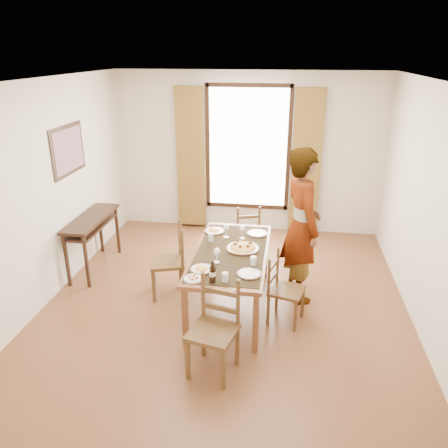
# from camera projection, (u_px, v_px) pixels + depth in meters

# --- Properties ---
(ground) EXTENTS (5.00, 5.00, 0.00)m
(ground) POSITION_uv_depth(u_px,v_px,m) (227.00, 300.00, 5.62)
(ground) COLOR #5A2E1C
(ground) RESTS_ON ground
(room_shell) EXTENTS (4.60, 5.10, 2.74)m
(room_shell) POSITION_uv_depth(u_px,v_px,m) (228.00, 182.00, 5.16)
(room_shell) COLOR beige
(room_shell) RESTS_ON ground
(console_table) EXTENTS (0.38, 1.20, 0.80)m
(console_table) POSITION_uv_depth(u_px,v_px,m) (92.00, 225.00, 6.20)
(console_table) COLOR black
(console_table) RESTS_ON ground
(dining_table) EXTENTS (0.87, 1.80, 0.76)m
(dining_table) POSITION_uv_depth(u_px,v_px,m) (231.00, 256.00, 5.24)
(dining_table) COLOR brown
(dining_table) RESTS_ON ground
(chair_west) EXTENTS (0.54, 0.54, 0.96)m
(chair_west) POSITION_uv_depth(u_px,v_px,m) (170.00, 262.00, 5.62)
(chair_west) COLOR brown
(chair_west) RESTS_ON ground
(chair_north) EXTENTS (0.47, 0.47, 0.85)m
(chair_north) POSITION_uv_depth(u_px,v_px,m) (246.00, 232.00, 6.68)
(chair_north) COLOR brown
(chair_north) RESTS_ON ground
(chair_south) EXTENTS (0.52, 0.52, 0.98)m
(chair_south) POSITION_uv_depth(u_px,v_px,m) (214.00, 331.00, 4.25)
(chair_south) COLOR brown
(chair_south) RESTS_ON ground
(chair_east) EXTENTS (0.46, 0.46, 0.85)m
(chair_east) POSITION_uv_depth(u_px,v_px,m) (284.00, 291.00, 5.07)
(chair_east) COLOR brown
(chair_east) RESTS_ON ground
(man) EXTENTS (1.00, 0.91, 1.96)m
(man) POSITION_uv_depth(u_px,v_px,m) (302.00, 226.00, 5.38)
(man) COLOR gray
(man) RESTS_ON ground
(plate_sw) EXTENTS (0.27, 0.27, 0.05)m
(plate_sw) POSITION_uv_depth(u_px,v_px,m) (202.00, 268.00, 4.77)
(plate_sw) COLOR silver
(plate_sw) RESTS_ON dining_table
(plate_se) EXTENTS (0.27, 0.27, 0.05)m
(plate_se) POSITION_uv_depth(u_px,v_px,m) (249.00, 272.00, 4.67)
(plate_se) COLOR silver
(plate_se) RESTS_ON dining_table
(plate_nw) EXTENTS (0.27, 0.27, 0.05)m
(plate_nw) POSITION_uv_depth(u_px,v_px,m) (214.00, 230.00, 5.77)
(plate_nw) COLOR silver
(plate_nw) RESTS_ON dining_table
(plate_ne) EXTENTS (0.27, 0.27, 0.05)m
(plate_ne) POSITION_uv_depth(u_px,v_px,m) (257.00, 232.00, 5.69)
(plate_ne) COLOR silver
(plate_ne) RESTS_ON dining_table
(pasta_platter) EXTENTS (0.40, 0.40, 0.10)m
(pasta_platter) POSITION_uv_depth(u_px,v_px,m) (243.00, 246.00, 5.25)
(pasta_platter) COLOR #BF5F18
(pasta_platter) RESTS_ON dining_table
(caprese_plate) EXTENTS (0.20, 0.20, 0.04)m
(caprese_plate) POSITION_uv_depth(u_px,v_px,m) (193.00, 278.00, 4.58)
(caprese_plate) COLOR silver
(caprese_plate) RESTS_ON dining_table
(wine_glass_a) EXTENTS (0.08, 0.08, 0.18)m
(wine_glass_a) POSITION_uv_depth(u_px,v_px,m) (217.00, 255.00, 4.92)
(wine_glass_a) COLOR white
(wine_glass_a) RESTS_ON dining_table
(wine_glass_b) EXTENTS (0.08, 0.08, 0.18)m
(wine_glass_b) POSITION_uv_depth(u_px,v_px,m) (242.00, 232.00, 5.54)
(wine_glass_b) COLOR white
(wine_glass_b) RESTS_ON dining_table
(wine_glass_c) EXTENTS (0.08, 0.08, 0.18)m
(wine_glass_c) POSITION_uv_depth(u_px,v_px,m) (226.00, 231.00, 5.57)
(wine_glass_c) COLOR white
(wine_glass_c) RESTS_ON dining_table
(tumbler_a) EXTENTS (0.07, 0.07, 0.10)m
(tumbler_a) POSITION_uv_depth(u_px,v_px,m) (253.00, 261.00, 4.88)
(tumbler_a) COLOR silver
(tumbler_a) RESTS_ON dining_table
(tumbler_b) EXTENTS (0.07, 0.07, 0.10)m
(tumbler_b) POSITION_uv_depth(u_px,v_px,m) (211.00, 237.00, 5.49)
(tumbler_b) COLOR silver
(tumbler_b) RESTS_ON dining_table
(tumbler_c) EXTENTS (0.07, 0.07, 0.10)m
(tumbler_c) POSITION_uv_depth(u_px,v_px,m) (225.00, 277.00, 4.53)
(tumbler_c) COLOR silver
(tumbler_c) RESTS_ON dining_table
(wine_bottle) EXTENTS (0.07, 0.07, 0.25)m
(wine_bottle) POSITION_uv_depth(u_px,v_px,m) (213.00, 271.00, 4.49)
(wine_bottle) COLOR black
(wine_bottle) RESTS_ON dining_table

